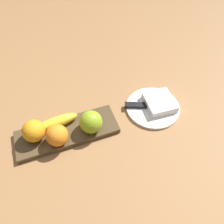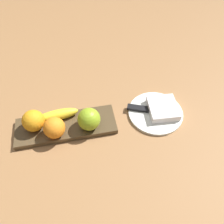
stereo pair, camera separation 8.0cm
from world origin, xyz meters
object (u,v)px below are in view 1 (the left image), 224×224
object	(u,v)px
fruit_tray	(67,132)
folded_napkin	(159,102)
dinner_plate	(153,107)
orange_near_apple	(34,131)
banana	(57,122)
knife	(141,106)
apple	(91,122)
orange_near_banana	(57,135)

from	to	relation	value
fruit_tray	folded_napkin	xyz separation A→B (m)	(0.36, 0.00, 0.01)
fruit_tray	dinner_plate	distance (m)	0.33
orange_near_apple	folded_napkin	size ratio (longest dim) A/B	0.67
banana	knife	xyz separation A→B (m)	(0.31, -0.01, -0.02)
apple	knife	distance (m)	0.22
dinner_plate	knife	xyz separation A→B (m)	(-0.04, 0.02, 0.01)
folded_napkin	orange_near_apple	bearing A→B (deg)	178.89
folded_napkin	knife	xyz separation A→B (m)	(-0.07, 0.02, -0.01)
fruit_tray	orange_near_apple	xyz separation A→B (m)	(-0.10, 0.01, 0.05)
orange_near_apple	apple	bearing A→B (deg)	-9.57
fruit_tray	banana	distance (m)	0.05
knife	dinner_plate	bearing A→B (deg)	-0.01
orange_near_banana	dinner_plate	distance (m)	0.37
fruit_tray	knife	distance (m)	0.29
apple	orange_near_apple	distance (m)	0.19
fruit_tray	dinner_plate	xyz separation A→B (m)	(0.33, 0.00, -0.00)
orange_near_banana	dinner_plate	size ratio (longest dim) A/B	0.36
orange_near_banana	knife	size ratio (longest dim) A/B	0.41
banana	folded_napkin	distance (m)	0.39
knife	folded_napkin	bearing A→B (deg)	7.70
banana	dinner_plate	world-z (taller)	banana
orange_near_apple	banana	bearing A→B (deg)	16.82
apple	folded_napkin	size ratio (longest dim) A/B	0.70
fruit_tray	apple	xyz separation A→B (m)	(0.08, -0.02, 0.05)
fruit_tray	orange_near_apple	bearing A→B (deg)	175.02
fruit_tray	knife	size ratio (longest dim) A/B	2.01
fruit_tray	banana	world-z (taller)	banana
banana	orange_near_apple	xyz separation A→B (m)	(-0.08, -0.02, 0.02)
dinner_plate	knife	bearing A→B (deg)	157.93
banana	knife	world-z (taller)	banana
fruit_tray	apple	world-z (taller)	apple
orange_near_banana	knife	distance (m)	0.33
dinner_plate	folded_napkin	size ratio (longest dim) A/B	1.81
folded_napkin	banana	bearing A→B (deg)	175.18
fruit_tray	knife	bearing A→B (deg)	3.48
banana	knife	size ratio (longest dim) A/B	0.86
banana	orange_near_apple	world-z (taller)	orange_near_apple
banana	orange_near_banana	xyz separation A→B (m)	(-0.01, -0.07, 0.02)
apple	knife	size ratio (longest dim) A/B	0.45
orange_near_apple	knife	world-z (taller)	orange_near_apple
dinner_plate	folded_napkin	distance (m)	0.03
banana	apple	bearing A→B (deg)	-32.59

